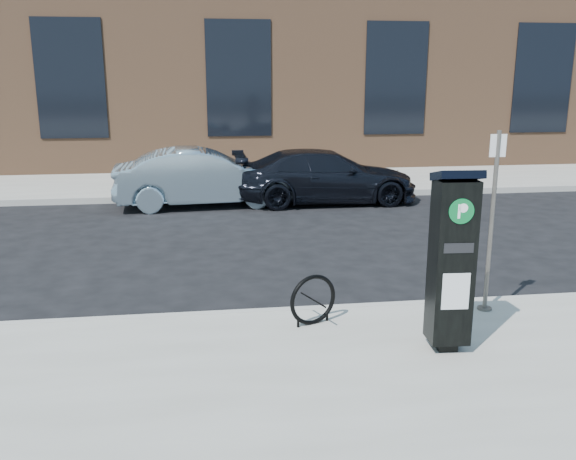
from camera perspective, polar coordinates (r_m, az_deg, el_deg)
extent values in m
plane|color=black|center=(8.03, 0.74, -8.29)|extent=(120.00, 120.00, 0.00)
cube|color=gray|center=(21.58, -4.79, 6.15)|extent=(60.00, 12.00, 0.15)
cube|color=#9E9B93|center=(7.98, 0.77, -7.85)|extent=(60.00, 0.12, 0.16)
cube|color=#9E9B93|center=(15.69, -3.59, 3.14)|extent=(60.00, 0.12, 0.16)
cube|color=brown|center=(24.38, -5.38, 16.30)|extent=(28.00, 10.00, 8.00)
cube|color=black|center=(19.71, -19.71, 13.17)|extent=(2.00, 0.06, 3.50)
cube|color=black|center=(19.35, -4.63, 13.92)|extent=(2.00, 0.06, 3.50)
cube|color=black|center=(20.26, 10.06, 13.77)|extent=(2.00, 0.06, 3.50)
cube|color=black|center=(22.28, 22.73, 12.93)|extent=(2.00, 0.06, 3.50)
cube|color=black|center=(7.05, 14.55, -10.28)|extent=(0.22, 0.22, 0.10)
cube|color=black|center=(6.73, 15.04, -2.93)|extent=(0.44, 0.39, 1.78)
cube|color=black|center=(6.52, 15.57, 4.93)|extent=(0.49, 0.43, 0.16)
cylinder|color=#075726|center=(6.41, 15.92, 1.70)|extent=(0.26, 0.03, 0.26)
cube|color=white|center=(6.41, 15.92, 1.70)|extent=(0.09, 0.01, 0.15)
cube|color=silver|center=(6.64, 15.42, -5.57)|extent=(0.29, 0.03, 0.40)
cube|color=black|center=(6.50, 15.69, -1.64)|extent=(0.31, 0.03, 0.10)
cylinder|color=#4C4643|center=(8.32, 17.90, -6.99)|extent=(0.18, 0.18, 0.03)
cylinder|color=#4C4643|center=(7.99, 18.51, 0.62)|extent=(0.06, 0.06, 2.29)
cube|color=silver|center=(7.84, 19.06, 7.48)|extent=(0.20, 0.02, 0.28)
torus|color=black|center=(7.38, 2.36, -6.54)|extent=(0.61, 0.28, 0.63)
cylinder|color=black|center=(7.37, 0.96, -8.63)|extent=(0.03, 0.03, 0.12)
cylinder|color=black|center=(7.57, 3.68, -8.02)|extent=(0.03, 0.03, 0.12)
imported|color=#8BA3B0|center=(14.93, -7.94, 4.90)|extent=(4.35, 1.81, 1.40)
imported|color=black|center=(15.22, 3.48, 5.04)|extent=(4.57, 1.89, 1.32)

